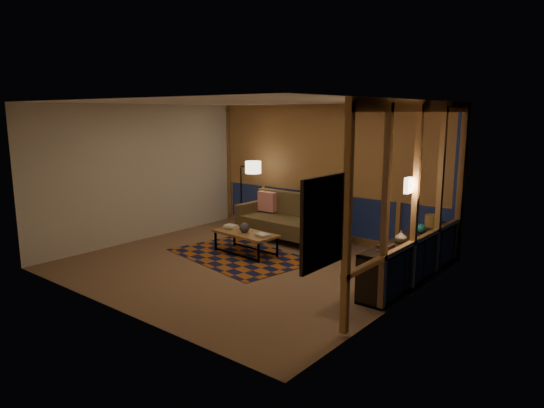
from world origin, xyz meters
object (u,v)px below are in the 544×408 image
Objects in this scene: floor_lamp at (241,195)px; sofa at (291,219)px; bookshelf at (411,259)px; coffee_table at (246,243)px.

sofa is at bearing -6.26° from floor_lamp.
bookshelf is at bearing -11.06° from sofa.
coffee_table is 0.80× the size of floor_lamp.
coffee_table is 2.95m from bookshelf.
sofa is 1.83× the size of coffee_table.
floor_lamp is 4.35m from bookshelf.
bookshelf is (2.78, -0.65, -0.12)m from sofa.
coffee_table is (-0.12, -1.21, -0.25)m from sofa.
sofa is at bearing 88.54° from coffee_table.
sofa reaches higher than bookshelf.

